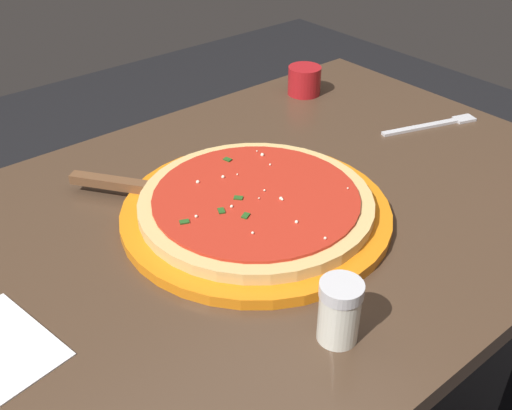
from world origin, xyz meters
The scene contains 7 objects.
restaurant_table centered at (0.00, 0.00, 0.62)m, with size 1.12×0.69×0.77m.
serving_plate centered at (0.02, -0.01, 0.78)m, with size 0.37×0.37×0.02m, color orange.
pizza centered at (0.02, -0.01, 0.80)m, with size 0.32×0.32×0.02m.
pizza_server centered at (-0.08, 0.13, 0.79)m, with size 0.16×0.20×0.01m.
cup_small_sauce centered at (0.37, 0.26, 0.80)m, with size 0.06×0.06×0.05m, color #B2191E.
fork centered at (0.45, 0.01, 0.77)m, with size 0.18×0.08×0.00m.
parmesan_shaker centered at (-0.05, -0.24, 0.81)m, with size 0.05×0.05×0.07m.
Camera 1 is at (-0.41, -0.53, 1.25)m, focal length 42.26 mm.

